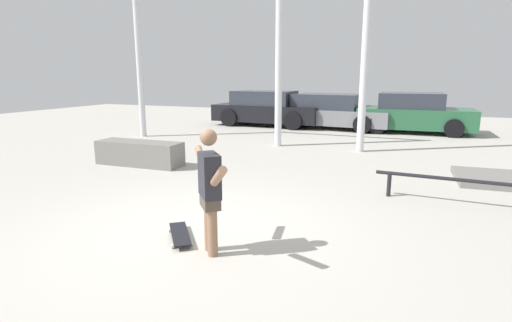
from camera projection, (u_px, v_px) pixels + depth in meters
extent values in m
plane|color=#B2ADA3|center=(198.00, 231.00, 5.29)|extent=(36.00, 36.00, 0.00)
cylinder|color=#8C664C|center=(209.00, 222.00, 4.66)|extent=(0.12, 0.12, 0.68)
cylinder|color=#8C664C|center=(212.00, 227.00, 4.51)|extent=(0.12, 0.12, 0.68)
cube|color=#4C4238|center=(210.00, 201.00, 4.52)|extent=(0.35, 0.36, 0.15)
cube|color=#26262D|center=(209.00, 175.00, 4.46)|extent=(0.40, 0.41, 0.49)
sphere|color=#8C664C|center=(208.00, 137.00, 4.37)|extent=(0.19, 0.19, 0.19)
cylinder|color=#8C664C|center=(202.00, 160.00, 4.84)|extent=(0.36, 0.39, 0.30)
cylinder|color=#8C664C|center=(218.00, 177.00, 4.04)|extent=(0.36, 0.39, 0.30)
cube|color=black|center=(180.00, 234.00, 5.04)|extent=(0.65, 0.74, 0.01)
cylinder|color=silver|center=(191.00, 244.00, 4.82)|extent=(0.06, 0.06, 0.05)
cylinder|color=silver|center=(173.00, 246.00, 4.76)|extent=(0.06, 0.06, 0.05)
cylinder|color=silver|center=(186.00, 228.00, 5.32)|extent=(0.06, 0.06, 0.05)
cylinder|color=silver|center=(170.00, 230.00, 5.27)|extent=(0.06, 0.06, 0.05)
cube|color=slate|center=(140.00, 153.00, 9.13)|extent=(2.04, 0.69, 0.54)
cylinder|color=black|center=(456.00, 180.00, 6.32)|extent=(2.46, 0.17, 0.06)
cylinder|color=black|center=(389.00, 185.00, 6.78)|extent=(0.07, 0.07, 0.40)
cylinder|color=silver|center=(139.00, 58.00, 12.90)|extent=(0.20, 0.20, 5.11)
cylinder|color=silver|center=(279.00, 55.00, 11.12)|extent=(0.20, 0.20, 5.11)
cylinder|color=silver|center=(365.00, 54.00, 10.25)|extent=(0.20, 0.20, 5.11)
cube|color=black|center=(268.00, 113.00, 16.15)|extent=(4.40, 1.80, 0.65)
cube|color=#2D333D|center=(264.00, 98.00, 16.09)|extent=(2.44, 1.61, 0.56)
cylinder|color=black|center=(306.00, 117.00, 16.38)|extent=(0.70, 0.24, 0.69)
cylinder|color=black|center=(293.00, 121.00, 14.92)|extent=(0.70, 0.24, 0.69)
cylinder|color=black|center=(247.00, 114.00, 17.46)|extent=(0.70, 0.24, 0.69)
cylinder|color=black|center=(229.00, 118.00, 16.00)|extent=(0.70, 0.24, 0.69)
cube|color=slate|center=(331.00, 116.00, 15.39)|extent=(4.62, 2.16, 0.57)
cube|color=#2D333D|center=(327.00, 101.00, 15.35)|extent=(2.59, 1.86, 0.56)
cylinder|color=black|center=(372.00, 119.00, 15.58)|extent=(0.66, 0.27, 0.64)
cylinder|color=black|center=(362.00, 124.00, 14.03)|extent=(0.66, 0.27, 0.64)
cylinder|color=black|center=(305.00, 116.00, 16.81)|extent=(0.66, 0.27, 0.64)
cylinder|color=black|center=(289.00, 120.00, 15.26)|extent=(0.66, 0.27, 0.64)
cube|color=#28603D|center=(414.00, 118.00, 14.29)|extent=(3.98, 2.00, 0.70)
cube|color=#2D333D|center=(411.00, 100.00, 14.22)|extent=(2.22, 1.78, 0.54)
cylinder|color=black|center=(448.00, 122.00, 14.76)|extent=(0.62, 0.24, 0.62)
cylinder|color=black|center=(454.00, 128.00, 13.10)|extent=(0.62, 0.24, 0.62)
cylinder|color=black|center=(380.00, 120.00, 15.58)|extent=(0.62, 0.24, 0.62)
cylinder|color=black|center=(377.00, 125.00, 13.92)|extent=(0.62, 0.24, 0.62)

